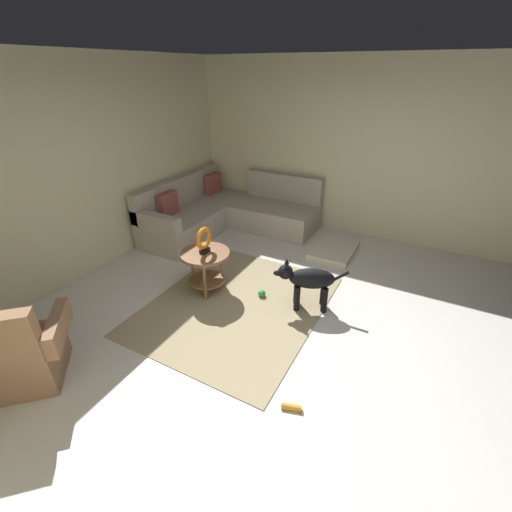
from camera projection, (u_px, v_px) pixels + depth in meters
The scene contains 12 objects.
ground_plane at pixel (285, 334), 3.76m from camera, with size 6.00×6.00×0.10m, color silver.
wall_back at pixel (74, 173), 4.31m from camera, with size 6.00×0.12×2.70m, color beige.
wall_right at pixel (366, 152), 5.37m from camera, with size 0.12×6.00×2.70m, color beige.
area_rug at pixel (237, 305), 4.14m from camera, with size 2.30×1.90×0.01m, color tan.
sectional_couch at pixel (226, 213), 5.98m from camera, with size 2.20×2.25×0.88m.
armchair at pixel (18, 355), 2.99m from camera, with size 0.99×0.99×0.88m.
side_table at pixel (206, 261), 4.23m from camera, with size 0.60×0.60×0.54m.
torus_sculpture at pixel (204, 240), 4.09m from camera, with size 0.28×0.08×0.33m.
dog_bed_mat at pixel (333, 251), 5.28m from camera, with size 0.80×0.60×0.09m, color beige.
dog at pixel (308, 280), 3.93m from camera, with size 0.41×0.80×0.63m.
dog_toy_ball at pixel (262, 293), 4.28m from camera, with size 0.09×0.09×0.09m, color green.
dog_toy_rope at pixel (291, 407), 2.87m from camera, with size 0.05×0.05×0.17m, color orange.
Camera 1 is at (-2.70, -1.09, 2.50)m, focal length 24.29 mm.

